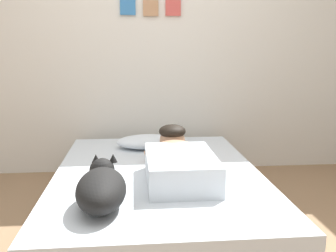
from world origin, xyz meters
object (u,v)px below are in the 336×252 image
at_px(dog, 101,187).
at_px(coffee_cup, 163,152).
at_px(person_lying, 178,160).
at_px(bed, 158,196).
at_px(cell_phone, 186,163).
at_px(pillow, 148,142).

height_order(dog, coffee_cup, dog).
relative_size(person_lying, coffee_cup, 7.36).
distance_m(bed, cell_phone, 0.31).
distance_m(pillow, person_lying, 0.75).
xyz_separation_m(pillow, person_lying, (0.17, -0.73, 0.05)).
relative_size(pillow, cell_phone, 3.71).
height_order(bed, person_lying, person_lying).
xyz_separation_m(person_lying, dog, (-0.46, -0.47, -0.00)).
relative_size(bed, cell_phone, 14.80).
relative_size(dog, cell_phone, 4.11).
bearing_deg(dog, coffee_cup, 66.68).
bearing_deg(cell_phone, bed, -146.77).
bearing_deg(coffee_cup, person_lying, -82.28).
bearing_deg(pillow, cell_phone, -62.32).
height_order(person_lying, coffee_cup, person_lying).
bearing_deg(coffee_cup, bed, -100.23).
bearing_deg(bed, pillow, 93.90).
bearing_deg(bed, coffee_cup, 79.77).
xyz_separation_m(pillow, cell_phone, (0.26, -0.49, -0.05)).
bearing_deg(person_lying, cell_phone, 70.41).
bearing_deg(bed, person_lying, -38.87).
relative_size(bed, coffee_cup, 16.57).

